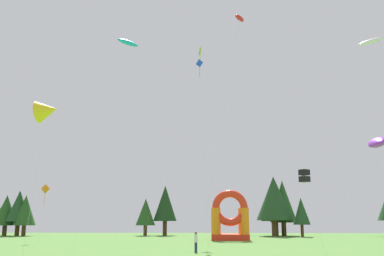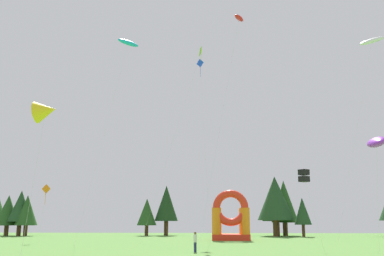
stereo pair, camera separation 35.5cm
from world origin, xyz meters
The scene contains 20 objects.
kite_white_parafoil centered at (24.53, 23.92, 27.09)m, with size 7.37×4.70×27.77m.
kite_orange_diamond centered at (-19.42, 22.04, 6.63)m, with size 1.12×1.01×7.14m.
kite_purple_parafoil centered at (14.70, -0.61, 8.58)m, with size 2.09×4.92×9.43m.
kite_lime_diamond centered at (0.79, 25.98, 26.63)m, with size 7.50×7.28×27.46m.
kite_blue_diamond centered at (0.61, 28.50, 25.60)m, with size 1.77×6.04×26.48m.
kite_yellow_delta centered at (-9.78, -2.93, 10.74)m, with size 1.74×3.18×11.67m.
kite_black_box centered at (10.88, 7.57, 6.89)m, with size 2.37×2.09×7.47m.
kite_cyan_parafoil centered at (-8.69, 19.58, 25.72)m, with size 5.85×6.16×26.30m.
kite_red_parafoil centered at (5.25, 8.17, 23.17)m, with size 4.75×10.53×23.60m.
person_left_edge centered at (0.74, 7.13, 1.07)m, with size 0.44×0.44×1.81m.
inflatable_red_slide centered at (4.73, 29.28, 2.67)m, with size 5.26×4.65×6.95m.
tree_row_1 centered at (-34.59, 43.27, 4.42)m, with size 4.25×4.25×7.12m.
tree_row_2 centered at (-32.01, 42.60, 5.13)m, with size 4.15×4.15×7.91m.
tree_row_3 centered at (-30.60, 42.10, 4.40)m, with size 3.84×3.84×7.05m.
tree_row_4 centered at (-9.69, 44.61, 4.12)m, with size 3.48×3.48×6.51m.
tree_row_5 centered at (-6.33, 45.87, 5.67)m, with size 4.23×4.23×8.91m.
tree_row_6 centered at (13.01, 43.11, 6.41)m, with size 6.30×6.30×10.25m.
tree_row_7 centered at (13.43, 45.66, 5.82)m, with size 5.03×5.03×9.20m.
tree_row_8 centered at (14.97, 45.91, 5.98)m, with size 4.74×4.74×9.76m.
tree_row_9 centered at (17.23, 41.21, 4.18)m, with size 2.84×2.84×6.46m.
Camera 1 is at (2.26, -32.73, 2.98)m, focal length 39.94 mm.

